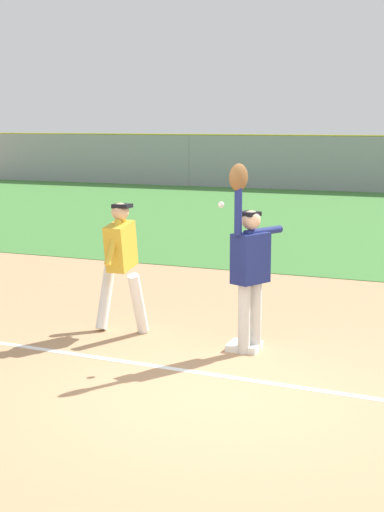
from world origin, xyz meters
The scene contains 7 objects.
ground_plane centered at (0.00, 0.00, 0.00)m, with size 73.46×73.46×0.00m, color tan.
first_base centered at (-0.29, 1.62, 0.04)m, with size 0.38×0.38×0.08m, color white.
fielder centered at (-0.21, 1.55, 1.12)m, with size 0.47×0.86×2.28m.
runner centered at (-2.05, 1.76, 1.00)m, with size 0.73×0.84×1.72m.
baseball centered at (-0.57, 1.54, 1.78)m, with size 0.07×0.07×0.07m, color white.
parked_car_blue centered at (-10.24, 26.99, 0.67)m, with size 4.45×2.21×1.25m.
parked_car_tan centered at (-5.74, 26.97, 0.67)m, with size 4.53×2.37×1.25m.
Camera 1 is at (2.66, -7.04, 2.75)m, focal length 54.29 mm.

